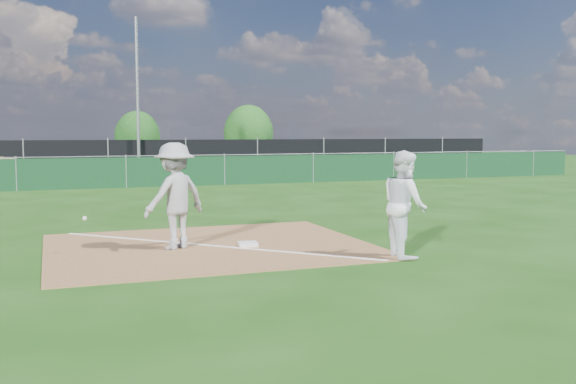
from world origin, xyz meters
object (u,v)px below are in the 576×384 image
Objects in this scene: tree_right at (249,133)px; car_mid at (87,156)px; tree_mid at (137,137)px; light_pole at (138,97)px; first_base at (248,244)px; runner at (405,204)px; play_at_first at (175,196)px; car_right at (162,159)px.

car_mid is at bearing -159.16° from tree_right.
tree_mid is at bearing 166.91° from tree_right.
light_pole reaches higher than first_base.
runner is at bearing -170.10° from car_mid.
play_at_first is 27.51m from car_mid.
play_at_first is 0.55× the size of car_right.
play_at_first reaches higher than car_mid.
tree_right reaches higher than first_base.
play_at_first is 0.58× the size of tree_right.
tree_mid reaches higher than runner.
car_mid is at bearing -121.70° from tree_mid.
tree_right is (11.13, 31.78, 1.12)m from play_at_first.
light_pole reaches higher than car_right.
tree_right is (11.22, 4.27, 1.31)m from car_mid.
first_base is 33.87m from tree_mid.
play_at_first reaches higher than runner.
light_pole is 1.94× the size of tree_right.
tree_mid is 7.71m from tree_right.
first_base is 33.52m from tree_right.
light_pole is 22.08m from play_at_first.
tree_right reaches higher than car_mid.
light_pole is 24.14m from runner.
first_base is 0.15× the size of play_at_first.
car_right is (2.68, 26.07, 0.58)m from first_base.
light_pole reaches higher than car_mid.
car_right is 1.05× the size of tree_right.
runner reaches higher than car_mid.
first_base is at bearing -107.00° from tree_right.
car_right is 7.79m from tree_mid.
play_at_first reaches higher than first_base.
first_base is at bearing -174.26° from car_mid.
tree_right is (7.51, 33.91, 1.19)m from runner.
runner is 0.51× the size of tree_mid.
play_at_first is at bearing 68.82° from runner.
first_base is (-0.83, -21.99, -3.94)m from light_pole.
tree_right reaches higher than runner.
runner is 34.75m from tree_right.
first_base is 0.09× the size of tree_mid.
tree_right reaches higher than tree_mid.
runner is at bearing -176.56° from car_right.
first_base is 1.66m from play_at_first.
play_at_first is 4.20m from runner.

